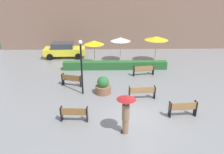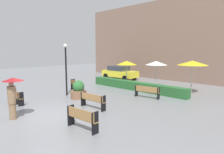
% 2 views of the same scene
% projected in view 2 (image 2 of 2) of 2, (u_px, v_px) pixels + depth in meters
% --- Properties ---
extents(ground_plane, '(60.00, 60.00, 0.00)m').
position_uv_depth(ground_plane, '(49.00, 115.00, 10.15)').
color(ground_plane, gray).
extents(bench_near_left, '(1.58, 0.44, 0.86)m').
position_uv_depth(bench_near_left, '(16.00, 96.00, 12.30)').
color(bench_near_left, olive).
rests_on(bench_near_left, ground).
extents(bench_back_row, '(1.84, 0.63, 0.83)m').
position_uv_depth(bench_back_row, '(147.00, 91.00, 13.89)').
color(bench_back_row, '#9E7242').
rests_on(bench_back_row, ground).
extents(bench_far_left, '(1.63, 0.77, 0.88)m').
position_uv_depth(bench_far_left, '(75.00, 84.00, 16.42)').
color(bench_far_left, brown).
rests_on(bench_far_left, ground).
extents(bench_mid_center, '(1.83, 0.42, 0.88)m').
position_uv_depth(bench_mid_center, '(92.00, 99.00, 11.31)').
color(bench_mid_center, '#9E7242').
rests_on(bench_mid_center, ground).
extents(bench_near_right, '(1.66, 0.46, 0.92)m').
position_uv_depth(bench_near_right, '(82.00, 117.00, 8.26)').
color(bench_near_right, '#9E7242').
rests_on(bench_near_right, ground).
extents(pedestrian_with_umbrella, '(0.98, 0.98, 2.04)m').
position_uv_depth(pedestrian_with_umbrella, '(12.00, 92.00, 9.46)').
color(pedestrian_with_umbrella, '#8C6B4C').
rests_on(pedestrian_with_umbrella, ground).
extents(planter_pot, '(1.10, 1.10, 1.26)m').
position_uv_depth(planter_pot, '(79.00, 91.00, 13.77)').
color(planter_pot, brown).
rests_on(planter_pot, ground).
extents(lamp_post, '(0.28, 0.28, 3.82)m').
position_uv_depth(lamp_post, '(66.00, 64.00, 14.49)').
color(lamp_post, black).
rests_on(lamp_post, ground).
extents(patio_umbrella_yellow, '(1.87, 1.87, 2.35)m').
position_uv_depth(patio_umbrella_yellow, '(127.00, 63.00, 18.62)').
color(patio_umbrella_yellow, silver).
rests_on(patio_umbrella_yellow, ground).
extents(patio_umbrella_white, '(1.95, 1.95, 2.40)m').
position_uv_depth(patio_umbrella_white, '(156.00, 63.00, 17.68)').
color(patio_umbrella_white, silver).
rests_on(patio_umbrella_white, ground).
extents(patio_umbrella_yellow_far, '(2.27, 2.27, 2.57)m').
position_uv_depth(patio_umbrella_yellow_far, '(193.00, 63.00, 15.03)').
color(patio_umbrella_yellow_far, silver).
rests_on(patio_umbrella_yellow_far, ground).
extents(hedge_strip, '(9.33, 0.70, 0.71)m').
position_uv_depth(hedge_strip, '(135.00, 86.00, 16.70)').
color(hedge_strip, '#28602D').
rests_on(hedge_strip, ground).
extents(building_facade, '(28.00, 1.20, 8.99)m').
position_uv_depth(building_facade, '(186.00, 40.00, 20.90)').
color(building_facade, '#846656').
rests_on(building_facade, ground).
extents(parked_car, '(4.28, 2.13, 1.57)m').
position_uv_depth(parked_car, '(120.00, 72.00, 22.93)').
color(parked_car, yellow).
rests_on(parked_car, ground).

